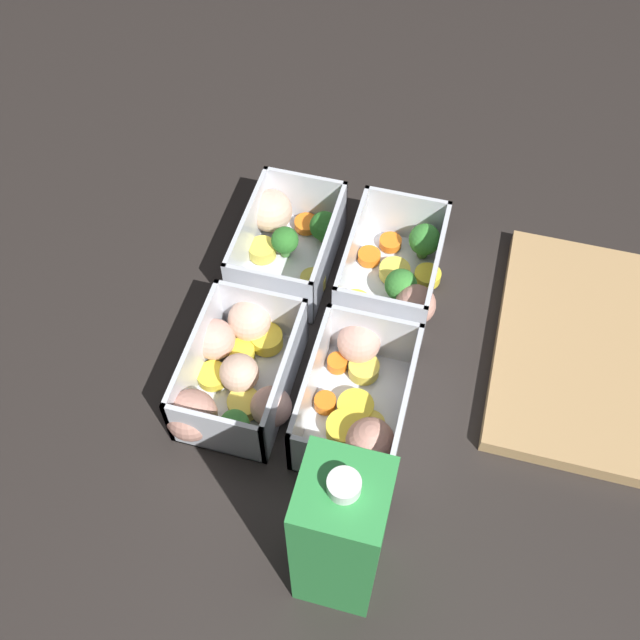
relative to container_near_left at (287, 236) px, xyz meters
name	(u,v)px	position (x,y,z in m)	size (l,w,h in m)	color
ground_plane	(320,333)	(0.10, 0.07, -0.03)	(4.00, 4.00, 0.00)	#282321
container_near_left	(287,236)	(0.00, 0.00, 0.00)	(0.15, 0.12, 0.07)	silver
container_near_right	(234,374)	(0.19, 0.00, 0.00)	(0.19, 0.14, 0.07)	silver
container_far_left	(400,275)	(0.02, 0.14, 0.00)	(0.15, 0.11, 0.07)	silver
container_far_right	(359,398)	(0.18, 0.13, 0.00)	(0.17, 0.10, 0.07)	silver
juice_carton	(341,535)	(0.34, 0.15, 0.07)	(0.07, 0.07, 0.20)	green
cutting_board	(583,349)	(0.06, 0.34, -0.02)	(0.28, 0.18, 0.02)	tan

